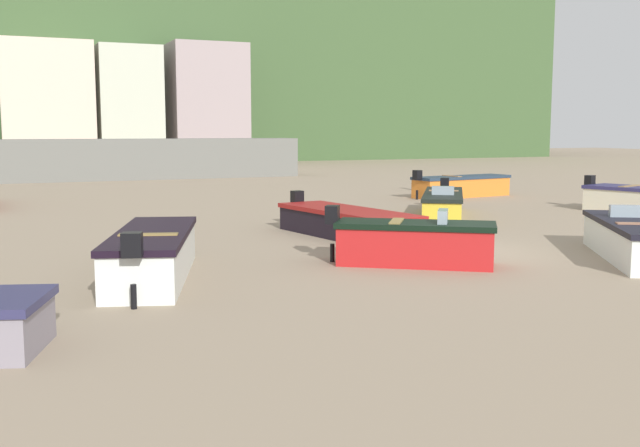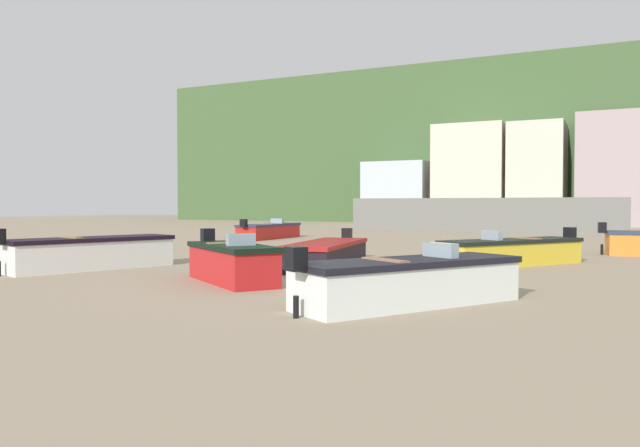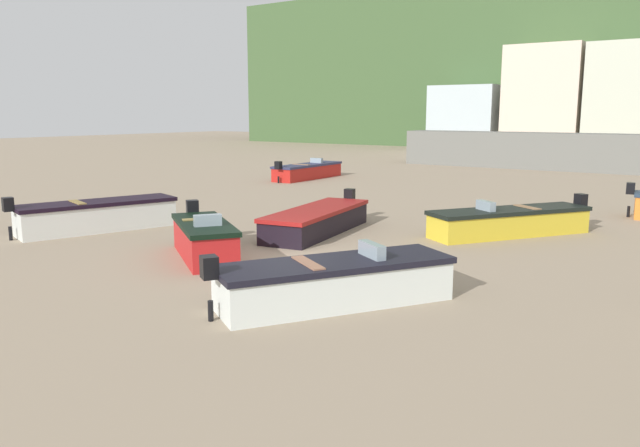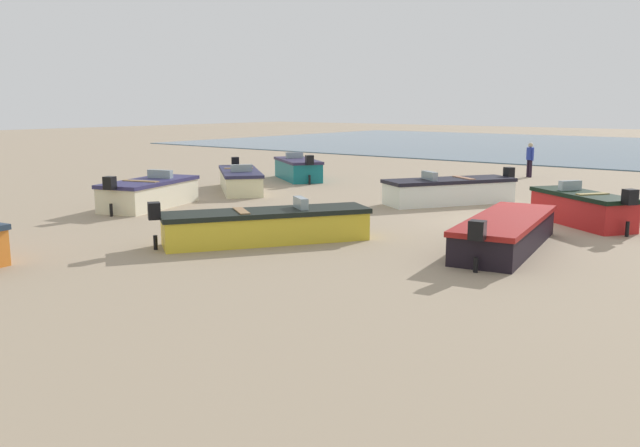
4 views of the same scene
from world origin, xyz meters
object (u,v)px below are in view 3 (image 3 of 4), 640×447
object	(u,v)px
boat_red_7	(204,239)
boat_black_10	(317,220)
boat_white_3	(334,282)
boat_yellow_0	(510,222)
boat_white_8	(97,216)
boat_red_9	(308,171)

from	to	relation	value
boat_red_7	boat_black_10	size ratio (longest dim) A/B	0.65
boat_white_3	boat_black_10	world-z (taller)	boat_white_3
boat_yellow_0	boat_white_8	distance (m)	12.74
boat_black_10	boat_red_9	bearing A→B (deg)	-62.63
boat_white_3	boat_red_9	bearing A→B (deg)	158.82
boat_red_7	boat_red_9	world-z (taller)	boat_red_7
boat_white_3	boat_black_10	bearing A→B (deg)	159.29
boat_yellow_0	boat_red_7	bearing A→B (deg)	87.20
boat_white_3	boat_white_8	bearing A→B (deg)	-159.96
boat_yellow_0	boat_white_8	bearing A→B (deg)	64.98
boat_yellow_0	boat_white_3	distance (m)	8.76
boat_white_3	boat_black_10	distance (m)	7.25
boat_yellow_0	boat_red_9	size ratio (longest dim) A/B	0.92
boat_red_9	boat_white_3	bearing A→B (deg)	-54.10
boat_red_7	boat_white_8	world-z (taller)	boat_white_8
boat_white_8	boat_black_10	world-z (taller)	boat_white_8
boat_white_3	boat_red_9	size ratio (longest dim) A/B	0.85
boat_red_9	boat_white_8	bearing A→B (deg)	-78.54
boat_yellow_0	boat_red_7	size ratio (longest dim) A/B	1.45
boat_yellow_0	boat_black_10	world-z (taller)	boat_yellow_0
boat_red_9	boat_black_10	size ratio (longest dim) A/B	1.03
boat_red_7	boat_red_9	distance (m)	19.41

